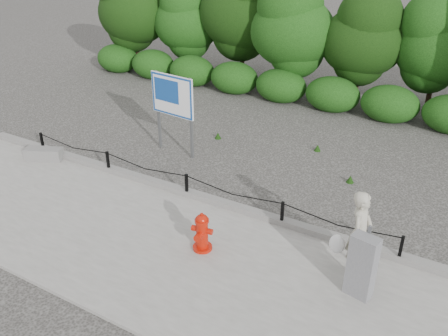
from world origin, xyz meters
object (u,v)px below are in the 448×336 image
at_px(fire_hydrant, 202,232).
at_px(pedestrian, 358,233).
at_px(concrete_block, 44,154).
at_px(advertising_sign, 172,99).
at_px(utility_cabinet, 362,266).

xyz_separation_m(fire_hydrant, pedestrian, (2.84, 0.93, 0.42)).
distance_m(fire_hydrant, concrete_block, 6.17).
distance_m(concrete_block, advertising_sign, 3.92).
xyz_separation_m(pedestrian, concrete_block, (-8.88, 0.33, -0.66)).
distance_m(fire_hydrant, advertising_sign, 4.94).
relative_size(fire_hydrant, concrete_block, 0.82).
height_order(fire_hydrant, utility_cabinet, utility_cabinet).
relative_size(concrete_block, advertising_sign, 0.44).
bearing_deg(concrete_block, pedestrian, -2.15).
height_order(fire_hydrant, advertising_sign, advertising_sign).
bearing_deg(fire_hydrant, advertising_sign, 123.30).
height_order(pedestrian, utility_cabinet, pedestrian).
bearing_deg(advertising_sign, pedestrian, -17.63).
height_order(pedestrian, advertising_sign, advertising_sign).
bearing_deg(fire_hydrant, utility_cabinet, -3.35).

